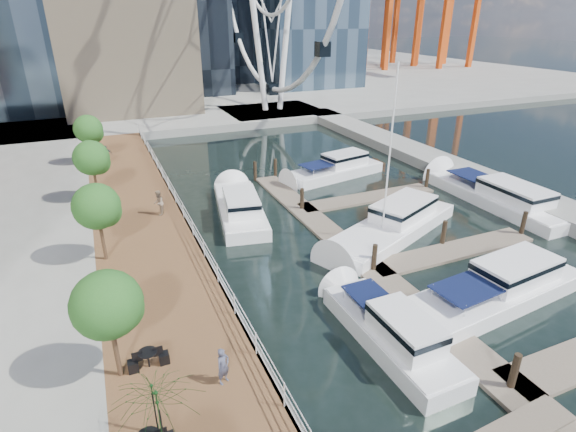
% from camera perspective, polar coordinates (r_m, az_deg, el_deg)
% --- Properties ---
extents(ground, '(520.00, 520.00, 0.00)m').
position_cam_1_polar(ground, '(20.75, 16.20, -19.13)').
color(ground, black).
rests_on(ground, ground).
extents(boardwalk, '(6.00, 60.00, 1.00)m').
position_cam_1_polar(boardwalk, '(29.35, -17.38, -4.24)').
color(boardwalk, brown).
rests_on(boardwalk, ground).
extents(seawall, '(0.25, 60.00, 1.00)m').
position_cam_1_polar(seawall, '(29.67, -11.66, -3.25)').
color(seawall, '#595954').
rests_on(seawall, ground).
extents(land_far, '(200.00, 114.00, 1.00)m').
position_cam_1_polar(land_far, '(114.34, -18.58, 16.23)').
color(land_far, gray).
rests_on(land_far, ground).
extents(breakwater, '(4.00, 60.00, 1.00)m').
position_cam_1_polar(breakwater, '(45.69, 20.46, 5.54)').
color(breakwater, gray).
rests_on(breakwater, ground).
extents(pier, '(14.00, 12.00, 1.00)m').
position_cam_1_polar(pier, '(69.04, -1.96, 12.94)').
color(pier, gray).
rests_on(pier, ground).
extents(railing, '(0.10, 60.00, 1.05)m').
position_cam_1_polar(railing, '(29.21, -12.02, -1.50)').
color(railing, white).
rests_on(railing, boardwalk).
extents(floating_docks, '(16.00, 34.00, 2.60)m').
position_cam_1_polar(floating_docks, '(31.17, 16.46, -2.41)').
color(floating_docks, '#6D6051').
rests_on(floating_docks, ground).
extents(street_trees, '(2.60, 42.60, 4.60)m').
position_cam_1_polar(street_trees, '(26.84, -23.15, 1.11)').
color(street_trees, '#3F2B1C').
rests_on(street_trees, ground).
extents(yacht_foreground, '(12.22, 4.39, 2.15)m').
position_cam_1_polar(yacht_foreground, '(26.72, 24.71, -9.73)').
color(yacht_foreground, white).
rests_on(yacht_foreground, ground).
extents(pedestrian_near, '(0.68, 0.60, 1.56)m').
position_cam_1_polar(pedestrian_near, '(18.06, -8.23, -18.34)').
color(pedestrian_near, '#46485D').
rests_on(pedestrian_near, boardwalk).
extents(pedestrian_mid, '(0.90, 1.03, 1.79)m').
position_cam_1_polar(pedestrian_mid, '(32.70, -16.12, 1.60)').
color(pedestrian_mid, gray).
rests_on(pedestrian_mid, boardwalk).
extents(pedestrian_far, '(1.03, 0.48, 1.72)m').
position_cam_1_polar(pedestrian_far, '(46.14, -22.03, 7.25)').
color(pedestrian_far, '#2E3539').
rests_on(pedestrian_far, boardwalk).
extents(moored_yachts, '(23.99, 37.01, 11.50)m').
position_cam_1_polar(moored_yachts, '(32.18, 13.67, -2.20)').
color(moored_yachts, white).
rests_on(moored_yachts, ground).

